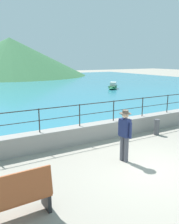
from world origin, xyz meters
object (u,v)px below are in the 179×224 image
(bench_main, at_px, (11,198))
(bollard, at_px, (157,127))
(boat_1, at_px, (113,87))
(person_walking, at_px, (125,133))

(bench_main, distance_m, bollard, 7.51)
(bench_main, xyz_separation_m, bollard, (6.97, 2.77, -0.20))
(boat_1, bearing_deg, bench_main, -130.92)
(person_walking, height_order, bollard, person_walking)
(bench_main, xyz_separation_m, person_walking, (3.94, 1.26, 0.42))
(bench_main, height_order, bollard, bench_main)
(bench_main, bearing_deg, boat_1, 49.08)
(person_walking, xyz_separation_m, boat_1, (10.88, 15.83, -0.65))
(person_walking, distance_m, boat_1, 19.22)
(bollard, distance_m, boat_1, 16.33)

